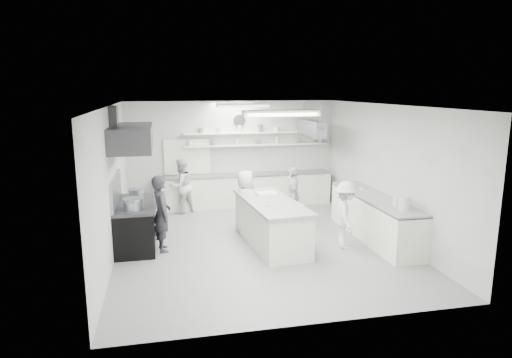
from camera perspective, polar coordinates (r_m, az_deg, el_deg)
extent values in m
cube|color=gray|center=(9.86, 0.27, -8.32)|extent=(6.00, 7.00, 0.02)
cube|color=white|center=(9.28, 0.28, 9.49)|extent=(6.00, 7.00, 0.02)
cube|color=silver|center=(12.85, -3.04, 3.30)|extent=(6.00, 0.04, 3.00)
cube|color=silver|center=(6.18, 7.20, -5.90)|extent=(6.00, 0.04, 3.00)
cube|color=silver|center=(9.31, -18.09, -0.45)|extent=(0.04, 7.00, 3.00)
cube|color=silver|center=(10.50, 16.49, 0.96)|extent=(0.04, 7.00, 3.00)
cube|color=black|center=(9.92, -15.17, -5.83)|extent=(0.80, 1.80, 0.90)
cube|color=#3A3A3E|center=(9.54, -15.77, 5.14)|extent=(0.85, 2.00, 0.50)
cube|color=white|center=(12.80, -1.45, -1.46)|extent=(5.00, 0.60, 0.92)
cube|color=white|center=(12.82, 0.14, 4.42)|extent=(4.20, 0.26, 0.04)
cube|color=white|center=(12.78, 0.14, 5.98)|extent=(4.20, 0.26, 0.04)
cube|color=black|center=(12.70, -8.83, 2.85)|extent=(1.30, 0.04, 1.00)
cylinder|color=white|center=(12.74, -2.16, 7.53)|extent=(0.32, 0.05, 0.32)
cube|color=white|center=(10.40, 14.98, -4.89)|extent=(0.74, 3.30, 0.94)
cube|color=#90969F|center=(12.18, 7.14, 6.55)|extent=(0.30, 1.60, 0.40)
cube|color=white|center=(7.54, 3.22, 8.46)|extent=(1.30, 0.25, 0.10)
cube|color=white|center=(11.05, -1.72, 9.46)|extent=(1.30, 0.25, 0.10)
cube|color=white|center=(9.69, 1.94, -5.75)|extent=(1.17, 2.59, 0.93)
cylinder|color=#90969F|center=(9.33, -15.50, -3.18)|extent=(0.42, 0.42, 0.26)
imported|color=#2D2C33|center=(9.42, -12.06, -4.38)|extent=(0.47, 0.64, 1.60)
imported|color=silver|center=(12.18, -9.61, -0.87)|extent=(0.93, 0.88, 1.51)
imported|color=silver|center=(10.40, -1.36, -2.94)|extent=(0.49, 0.74, 1.48)
imported|color=silver|center=(11.15, 4.78, -2.11)|extent=(0.58, 0.91, 1.44)
imported|color=silver|center=(9.59, 11.47, -4.55)|extent=(0.75, 1.04, 1.45)
imported|color=#90969F|center=(9.02, 2.08, -3.80)|extent=(0.30, 0.30, 0.06)
imported|color=white|center=(9.85, 3.13, -2.48)|extent=(0.19, 0.19, 0.06)
imported|color=white|center=(10.79, 12.97, -1.46)|extent=(0.27, 0.27, 0.06)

